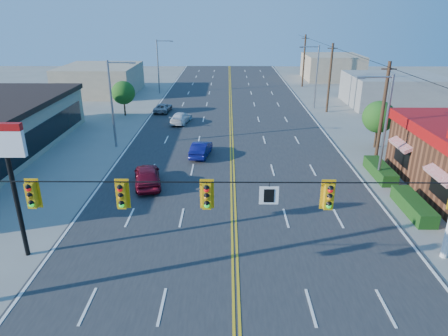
{
  "coord_description": "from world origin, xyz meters",
  "views": [
    {
      "loc": [
        -0.41,
        -13.91,
        12.12
      ],
      "look_at": [
        -0.63,
        11.02,
        2.2
      ],
      "focal_mm": 32.0,
      "sensor_mm": 36.0,
      "label": 1
    }
  ],
  "objects_px": {
    "car_magenta": "(147,176)",
    "car_silver": "(163,108)",
    "car_white": "(181,118)",
    "signal_span": "(235,208)",
    "pizza_hut_sign": "(9,164)",
    "car_blue": "(201,150)"
  },
  "relations": [
    {
      "from": "signal_span",
      "to": "car_blue",
      "type": "distance_m",
      "value": 19.95
    },
    {
      "from": "signal_span",
      "to": "car_white",
      "type": "relative_size",
      "value": 5.76
    },
    {
      "from": "car_magenta",
      "to": "car_silver",
      "type": "height_order",
      "value": "car_magenta"
    },
    {
      "from": "pizza_hut_sign",
      "to": "car_blue",
      "type": "relative_size",
      "value": 1.75
    },
    {
      "from": "signal_span",
      "to": "car_blue",
      "type": "height_order",
      "value": "signal_span"
    },
    {
      "from": "car_magenta",
      "to": "car_blue",
      "type": "bearing_deg",
      "value": -131.53
    },
    {
      "from": "pizza_hut_sign",
      "to": "car_magenta",
      "type": "bearing_deg",
      "value": 62.07
    },
    {
      "from": "pizza_hut_sign",
      "to": "car_magenta",
      "type": "xyz_separation_m",
      "value": [
        4.73,
        8.93,
        -4.41
      ]
    },
    {
      "from": "car_magenta",
      "to": "car_silver",
      "type": "relative_size",
      "value": 1.16
    },
    {
      "from": "car_magenta",
      "to": "car_white",
      "type": "height_order",
      "value": "car_magenta"
    },
    {
      "from": "car_white",
      "to": "car_magenta",
      "type": "bearing_deg",
      "value": 98.53
    },
    {
      "from": "car_magenta",
      "to": "pizza_hut_sign",
      "type": "bearing_deg",
      "value": 49.44
    },
    {
      "from": "pizza_hut_sign",
      "to": "car_magenta",
      "type": "height_order",
      "value": "pizza_hut_sign"
    },
    {
      "from": "signal_span",
      "to": "car_silver",
      "type": "relative_size",
      "value": 6.25
    },
    {
      "from": "car_magenta",
      "to": "signal_span",
      "type": "bearing_deg",
      "value": 102.8
    },
    {
      "from": "pizza_hut_sign",
      "to": "car_white",
      "type": "distance_m",
      "value": 27.22
    },
    {
      "from": "signal_span",
      "to": "car_silver",
      "type": "distance_m",
      "value": 36.87
    },
    {
      "from": "signal_span",
      "to": "car_blue",
      "type": "relative_size",
      "value": 6.22
    },
    {
      "from": "pizza_hut_sign",
      "to": "car_blue",
      "type": "bearing_deg",
      "value": 61.66
    },
    {
      "from": "signal_span",
      "to": "car_magenta",
      "type": "relative_size",
      "value": 5.37
    },
    {
      "from": "signal_span",
      "to": "pizza_hut_sign",
      "type": "distance_m",
      "value": 11.6
    },
    {
      "from": "car_magenta",
      "to": "car_white",
      "type": "bearing_deg",
      "value": -104.41
    }
  ]
}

